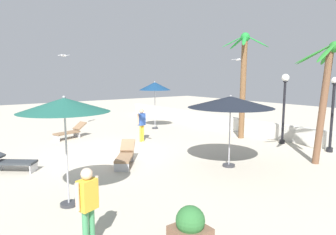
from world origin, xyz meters
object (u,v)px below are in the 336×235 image
object	(u,v)px
lounge_chair_0	(70,131)
lounge_chair_1	(10,161)
palm_tree_0	(244,75)
lamp_post_1	(284,100)
patio_umbrella_1	(155,86)
guest_0	(142,122)
patio_umbrella_0	(231,102)
planter	(190,228)
palm_tree_1	(327,85)
guest_1	(88,201)
patio_umbrella_2	(64,106)
lamp_post_0	(332,112)
seagull_0	(64,55)
lounge_chair_2	(125,155)
seagull_1	(238,60)

from	to	relation	value
lounge_chair_0	lounge_chair_1	size ratio (longest dim) A/B	1.10
palm_tree_0	lamp_post_1	bearing A→B (deg)	15.35
patio_umbrella_1	lounge_chair_0	bearing A→B (deg)	-92.02
patio_umbrella_1	lounge_chair_1	size ratio (longest dim) A/B	1.74
lamp_post_1	guest_0	world-z (taller)	lamp_post_1
lamp_post_1	patio_umbrella_0	bearing A→B (deg)	-78.42
patio_umbrella_0	lamp_post_1	xyz separation A→B (m)	(-1.06, 5.16, -0.25)
lounge_chair_1	planter	distance (m)	7.82
palm_tree_1	planter	xyz separation A→B (m)	(1.22, -7.79, -2.71)
palm_tree_1	guest_0	world-z (taller)	palm_tree_1
lounge_chair_0	guest_1	size ratio (longest dim) A/B	1.16
patio_umbrella_2	guest_0	world-z (taller)	patio_umbrella_2
patio_umbrella_0	guest_1	xyz separation A→B (m)	(2.16, -6.46, -1.44)
patio_umbrella_2	lamp_post_0	xyz separation A→B (m)	(1.37, 11.46, -0.85)
lounge_chair_1	palm_tree_0	bearing A→B (deg)	84.60
patio_umbrella_0	palm_tree_1	size ratio (longest dim) A/B	0.68
patio_umbrella_2	guest_1	size ratio (longest dim) A/B	1.74
lamp_post_0	lamp_post_1	world-z (taller)	lamp_post_1
seagull_0	guest_1	bearing A→B (deg)	-16.44
patio_umbrella_0	lamp_post_0	bearing A→B (deg)	77.18
lounge_chair_0	guest_1	xyz separation A→B (m)	(10.92, -3.35, 0.62)
guest_0	guest_1	world-z (taller)	guest_0
palm_tree_0	lounge_chair_0	bearing A→B (deg)	-125.92
lounge_chair_1	seagull_0	bearing A→B (deg)	147.38
guest_1	seagull_0	distance (m)	14.09
planter	patio_umbrella_0	bearing A→B (deg)	124.43
patio_umbrella_2	seagull_0	distance (m)	11.47
patio_umbrella_0	palm_tree_0	distance (m)	5.67
lounge_chair_0	lounge_chair_1	bearing A→B (deg)	-39.73
lounge_chair_0	planter	xyz separation A→B (m)	(12.02, -1.64, -0.02)
patio_umbrella_1	seagull_0	distance (m)	5.83
palm_tree_0	lounge_chair_2	bearing A→B (deg)	-85.26
seagull_1	guest_0	bearing A→B (deg)	-98.16
patio_umbrella_2	palm_tree_1	size ratio (longest dim) A/B	0.63
patio_umbrella_0	lounge_chair_2	world-z (taller)	patio_umbrella_0
lamp_post_0	seagull_1	distance (m)	6.62
patio_umbrella_2	seagull_0	xyz separation A→B (m)	(-10.75, 3.49, 1.97)
palm_tree_0	seagull_0	distance (m)	10.58
patio_umbrella_2	palm_tree_0	xyz separation A→B (m)	(-3.05, 10.66, 0.83)
lounge_chair_2	seagull_1	xyz separation A→B (m)	(-2.28, 9.06, 4.01)
patio_umbrella_0	lounge_chair_2	distance (m)	4.50
lounge_chair_0	planter	world-z (taller)	planter
palm_tree_0	guest_0	world-z (taller)	palm_tree_0
palm_tree_1	guest_0	bearing A→B (deg)	-156.51
patio_umbrella_1	seagull_1	world-z (taller)	seagull_1
lamp_post_1	patio_umbrella_2	bearing A→B (deg)	-85.37
palm_tree_0	planter	bearing A→B (deg)	-55.29
patio_umbrella_2	guest_1	distance (m)	2.87
patio_umbrella_0	patio_umbrella_2	world-z (taller)	patio_umbrella_2
planter	lounge_chair_1	bearing A→B (deg)	-164.53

